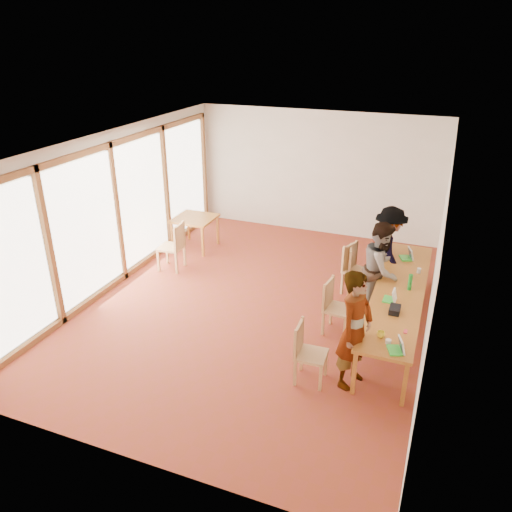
{
  "coord_description": "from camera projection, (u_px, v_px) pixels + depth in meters",
  "views": [
    {
      "loc": [
        2.93,
        -7.58,
        4.69
      ],
      "look_at": [
        0.07,
        -0.24,
        1.1
      ],
      "focal_mm": 35.0,
      "sensor_mm": 36.0,
      "label": 1
    }
  ],
  "objects": [
    {
      "name": "chair_spare",
      "position": [
        175.0,
        242.0,
        10.44
      ],
      "size": [
        0.52,
        0.52,
        0.55
      ],
      "rotation": [
        0.0,
        0.0,
        3.22
      ],
      "color": "tan",
      "rests_on": "ground"
    },
    {
      "name": "pink_phone",
      "position": [
        406.0,
        332.0,
        7.12
      ],
      "size": [
        0.05,
        0.1,
        0.01
      ],
      "primitive_type": "cube",
      "color": "#EC3D52",
      "rests_on": "communal_table"
    },
    {
      "name": "window_wall",
      "position": [
        116.0,
        209.0,
        9.7
      ],
      "size": [
        0.1,
        8.0,
        3.0
      ],
      "primitive_type": "cube",
      "color": "white",
      "rests_on": "ground"
    },
    {
      "name": "chair_far",
      "position": [
        355.0,
        266.0,
        9.51
      ],
      "size": [
        0.52,
        0.52,
        0.5
      ],
      "rotation": [
        0.0,
        0.0,
        0.19
      ],
      "color": "tan",
      "rests_on": "ground"
    },
    {
      "name": "laptop_far",
      "position": [
        408.0,
        256.0,
        9.37
      ],
      "size": [
        0.29,
        0.31,
        0.21
      ],
      "rotation": [
        0.0,
        0.0,
        0.37
      ],
      "color": "#3DD73F",
      "rests_on": "communal_table"
    },
    {
      "name": "ceiling",
      "position": [
        258.0,
        142.0,
        8.09
      ],
      "size": [
        6.0,
        8.0,
        0.04
      ],
      "primitive_type": "cube",
      "color": "white",
      "rests_on": "wall_back"
    },
    {
      "name": "chair_near",
      "position": [
        305.0,
        346.0,
        7.11
      ],
      "size": [
        0.45,
        0.45,
        0.49
      ],
      "rotation": [
        0.0,
        0.0,
        0.04
      ],
      "color": "tan",
      "rests_on": "ground"
    },
    {
      "name": "chair_mid",
      "position": [
        333.0,
        301.0,
        8.28
      ],
      "size": [
        0.49,
        0.49,
        0.5
      ],
      "rotation": [
        0.0,
        0.0,
        -0.11
      ],
      "color": "tan",
      "rests_on": "ground"
    },
    {
      "name": "chair_empty",
      "position": [
        354.0,
        264.0,
        9.52
      ],
      "size": [
        0.61,
        0.61,
        0.53
      ],
      "rotation": [
        0.0,
        0.0,
        -0.41
      ],
      "color": "tan",
      "rests_on": "ground"
    },
    {
      "name": "laptop_mid",
      "position": [
        391.0,
        298.0,
        7.92
      ],
      "size": [
        0.21,
        0.24,
        0.19
      ],
      "rotation": [
        0.0,
        0.0,
        -0.04
      ],
      "color": "#3DD73F",
      "rests_on": "communal_table"
    },
    {
      "name": "wall_front",
      "position": [
        123.0,
        356.0,
        5.33
      ],
      "size": [
        6.0,
        0.1,
        3.0
      ],
      "primitive_type": "cube",
      "color": "beige",
      "rests_on": "ground"
    },
    {
      "name": "green_bottle",
      "position": [
        410.0,
        282.0,
        8.22
      ],
      "size": [
        0.07,
        0.07,
        0.28
      ],
      "primitive_type": "cylinder",
      "color": "#1E7F29",
      "rests_on": "communal_table"
    },
    {
      "name": "yellow_mug",
      "position": [
        381.0,
        334.0,
        6.98
      ],
      "size": [
        0.13,
        0.13,
        0.09
      ],
      "primitive_type": "imported",
      "rotation": [
        0.0,
        0.0,
        -0.24
      ],
      "color": "yellow",
      "rests_on": "communal_table"
    },
    {
      "name": "person_near",
      "position": [
        355.0,
        330.0,
        6.91
      ],
      "size": [
        0.61,
        0.75,
        1.78
      ],
      "primitive_type": "imported",
      "rotation": [
        0.0,
        0.0,
        1.25
      ],
      "color": "gray",
      "rests_on": "ground"
    },
    {
      "name": "person_far",
      "position": [
        388.0,
        249.0,
        9.57
      ],
      "size": [
        1.02,
        1.25,
        1.69
      ],
      "primitive_type": "imported",
      "rotation": [
        0.0,
        0.0,
        1.99
      ],
      "color": "gray",
      "rests_on": "ground"
    },
    {
      "name": "side_table",
      "position": [
        195.0,
        221.0,
        11.49
      ],
      "size": [
        0.9,
        0.9,
        0.75
      ],
      "rotation": [
        0.0,
        0.0,
        0.02
      ],
      "color": "#B97029",
      "rests_on": "ground"
    },
    {
      "name": "clear_glass",
      "position": [
        419.0,
        271.0,
        8.83
      ],
      "size": [
        0.07,
        0.07,
        0.09
      ],
      "primitive_type": "cylinder",
      "color": "silver",
      "rests_on": "communal_table"
    },
    {
      "name": "black_pouch",
      "position": [
        395.0,
        310.0,
        7.6
      ],
      "size": [
        0.16,
        0.26,
        0.09
      ],
      "primitive_type": "cube",
      "color": "black",
      "rests_on": "communal_table"
    },
    {
      "name": "communal_table",
      "position": [
        399.0,
        292.0,
        8.29
      ],
      "size": [
        0.8,
        4.0,
        0.75
      ],
      "color": "#B97029",
      "rests_on": "ground"
    },
    {
      "name": "condiment_cup",
      "position": [
        388.0,
        342.0,
        6.85
      ],
      "size": [
        0.08,
        0.08,
        0.06
      ],
      "primitive_type": "cylinder",
      "color": "white",
      "rests_on": "communal_table"
    },
    {
      "name": "person_mid",
      "position": [
        381.0,
        269.0,
        8.7
      ],
      "size": [
        0.75,
        0.91,
        1.74
      ],
      "primitive_type": "imported",
      "rotation": [
        0.0,
        0.0,
        1.46
      ],
      "color": "gray",
      "rests_on": "ground"
    },
    {
      "name": "wall_right",
      "position": [
        438.0,
        255.0,
        7.73
      ],
      "size": [
        0.1,
        8.0,
        3.0
      ],
      "primitive_type": "cube",
      "color": "beige",
      "rests_on": "ground"
    },
    {
      "name": "ground",
      "position": [
        257.0,
        304.0,
        9.34
      ],
      "size": [
        8.0,
        8.0,
        0.0
      ],
      "primitive_type": "plane",
      "color": "maroon",
      "rests_on": "ground"
    },
    {
      "name": "laptop_near",
      "position": [
        398.0,
        348.0,
        6.67
      ],
      "size": [
        0.27,
        0.29,
        0.2
      ],
      "rotation": [
        0.0,
        0.0,
        0.36
      ],
      "color": "#3DD73F",
      "rests_on": "communal_table"
    },
    {
      "name": "wall_back",
      "position": [
        317.0,
        173.0,
        12.11
      ],
      "size": [
        6.0,
        0.1,
        3.0
      ],
      "primitive_type": "cube",
      "color": "beige",
      "rests_on": "ground"
    }
  ]
}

